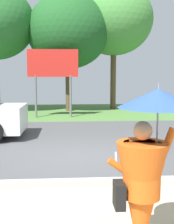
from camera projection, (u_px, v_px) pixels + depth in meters
ground_plane at (76, 136)px, 10.82m from camera, size 40.00×22.00×0.20m
monk_pedestrian at (145, 175)px, 3.38m from camera, size 1.03×0.92×2.13m
roadside_billboard at (53, 68)px, 14.92m from camera, size 2.60×0.12×3.50m
tree_center_back at (114, 20)px, 18.35m from camera, size 4.91×4.91×7.89m
tree_right_far at (68, 32)px, 17.31m from camera, size 4.86×4.86×6.97m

